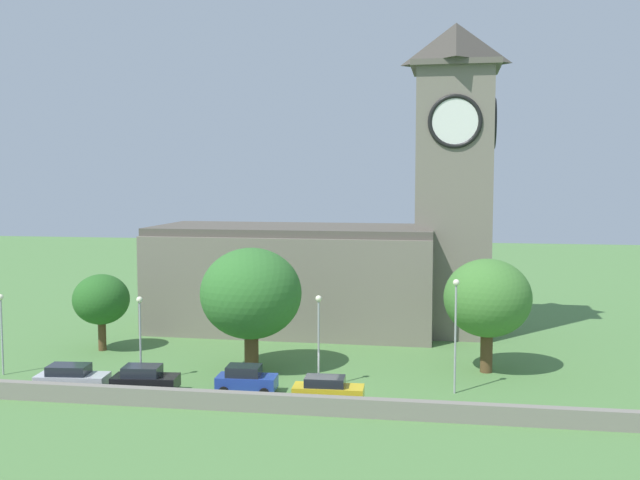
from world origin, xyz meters
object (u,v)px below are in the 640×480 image
(car_yellow, at_px, (327,389))
(tree_riverside_east, at_px, (251,294))
(car_black, at_px, (145,379))
(streetlamp_east_mid, at_px, (456,319))
(streetlamp_west_mid, at_px, (140,324))
(tree_by_tower, at_px, (487,298))
(car_blue, at_px, (246,379))
(streetlamp_central, at_px, (319,326))
(church, at_px, (339,249))
(streetlamp_west_end, at_px, (1,320))
(tree_churchyard, at_px, (101,300))
(car_silver, at_px, (71,378))

(car_yellow, height_order, tree_riverside_east, tree_riverside_east)
(car_black, height_order, streetlamp_east_mid, streetlamp_east_mid)
(streetlamp_east_mid, bearing_deg, streetlamp_west_mid, -177.64)
(car_yellow, distance_m, streetlamp_east_mid, 9.80)
(tree_riverside_east, height_order, tree_by_tower, tree_riverside_east)
(car_blue, bearing_deg, tree_by_tower, 26.29)
(car_black, distance_m, tree_by_tower, 25.28)
(car_black, bearing_deg, car_yellow, -0.01)
(streetlamp_west_mid, bearing_deg, streetlamp_central, 2.92)
(car_blue, distance_m, tree_by_tower, 18.80)
(streetlamp_west_mid, relative_size, streetlamp_central, 0.95)
(streetlamp_central, bearing_deg, church, 93.49)
(church, relative_size, tree_by_tower, 3.79)
(streetlamp_west_end, distance_m, tree_churchyard, 9.14)
(streetlamp_central, xyz_separation_m, streetlamp_east_mid, (9.26, 0.26, 0.73))
(streetlamp_central, bearing_deg, car_yellow, -70.48)
(streetlamp_east_mid, relative_size, tree_riverside_east, 0.84)
(church, distance_m, car_silver, 28.38)
(streetlamp_west_end, bearing_deg, car_black, -12.47)
(car_yellow, bearing_deg, tree_riverside_east, 135.33)
(church, xyz_separation_m, streetlamp_west_end, (-22.33, -19.90, -3.60))
(car_blue, distance_m, streetlamp_central, 6.09)
(car_silver, distance_m, tree_riverside_east, 13.81)
(car_black, distance_m, car_yellow, 12.48)
(tree_riverside_east, relative_size, tree_by_tower, 1.09)
(streetlamp_west_mid, bearing_deg, streetlamp_east_mid, 2.36)
(streetlamp_west_mid, bearing_deg, church, 60.36)
(car_silver, distance_m, tree_by_tower, 30.14)
(car_black, bearing_deg, streetlamp_west_end, 167.53)
(streetlamp_west_end, bearing_deg, car_silver, -23.15)
(church, height_order, car_yellow, church)
(car_blue, xyz_separation_m, streetlamp_west_mid, (-8.04, 1.33, 3.25))
(tree_riverside_east, distance_m, tree_churchyard, 14.73)
(car_silver, xyz_separation_m, car_blue, (11.90, 1.37, 0.03))
(streetlamp_central, bearing_deg, car_blue, -156.88)
(car_black, distance_m, tree_churchyard, 14.20)
(streetlamp_central, bearing_deg, tree_riverside_east, 147.28)
(car_blue, height_order, tree_churchyard, tree_churchyard)
(car_silver, distance_m, car_yellow, 17.62)
(tree_by_tower, bearing_deg, streetlamp_west_end, -169.61)
(streetlamp_central, relative_size, tree_by_tower, 0.76)
(church, bearing_deg, tree_churchyard, -148.00)
(streetlamp_west_end, bearing_deg, tree_by_tower, 10.39)
(church, distance_m, tree_by_tower, 18.75)
(car_black, bearing_deg, tree_riverside_east, 49.74)
(streetlamp_east_mid, bearing_deg, car_silver, -172.04)
(streetlamp_central, relative_size, tree_churchyard, 1.01)
(car_black, distance_m, streetlamp_east_mid, 21.33)
(church, height_order, tree_churchyard, church)
(car_yellow, xyz_separation_m, streetlamp_west_end, (-24.60, 2.68, 3.25))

